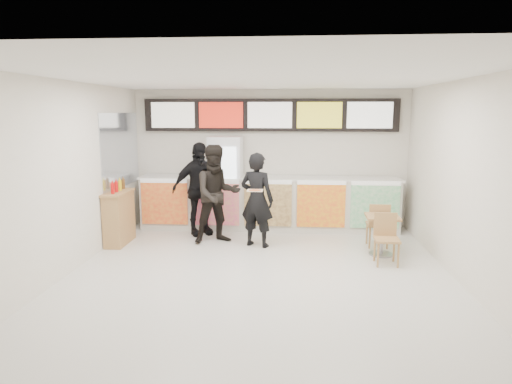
# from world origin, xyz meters

# --- Properties ---
(floor) EXTENTS (7.00, 7.00, 0.00)m
(floor) POSITION_xyz_m (0.00, 0.00, 0.00)
(floor) COLOR beige
(floor) RESTS_ON ground
(ceiling) EXTENTS (7.00, 7.00, 0.00)m
(ceiling) POSITION_xyz_m (0.00, 0.00, 3.00)
(ceiling) COLOR white
(ceiling) RESTS_ON wall_back
(wall_back) EXTENTS (6.00, 0.00, 6.00)m
(wall_back) POSITION_xyz_m (0.00, 3.50, 1.50)
(wall_back) COLOR silver
(wall_back) RESTS_ON floor
(wall_left) EXTENTS (0.00, 7.00, 7.00)m
(wall_left) POSITION_xyz_m (-3.00, 0.00, 1.50)
(wall_left) COLOR silver
(wall_left) RESTS_ON floor
(wall_right) EXTENTS (0.00, 7.00, 7.00)m
(wall_right) POSITION_xyz_m (3.00, 0.00, 1.50)
(wall_right) COLOR silver
(wall_right) RESTS_ON floor
(service_counter) EXTENTS (5.56, 0.77, 1.14)m
(service_counter) POSITION_xyz_m (0.00, 3.09, 0.57)
(service_counter) COLOR silver
(service_counter) RESTS_ON floor
(menu_board) EXTENTS (5.50, 0.14, 0.70)m
(menu_board) POSITION_xyz_m (0.00, 3.41, 2.45)
(menu_board) COLOR black
(menu_board) RESTS_ON wall_back
(drinks_fridge) EXTENTS (0.70, 0.67, 2.00)m
(drinks_fridge) POSITION_xyz_m (-0.93, 3.11, 1.00)
(drinks_fridge) COLOR white
(drinks_fridge) RESTS_ON floor
(mirror_panel) EXTENTS (0.01, 2.00, 1.50)m
(mirror_panel) POSITION_xyz_m (-2.99, 2.45, 1.75)
(mirror_panel) COLOR #B2B7BF
(mirror_panel) RESTS_ON wall_left
(customer_main) EXTENTS (0.76, 0.62, 1.78)m
(customer_main) POSITION_xyz_m (-0.16, 1.78, 0.89)
(customer_main) COLOR black
(customer_main) RESTS_ON floor
(customer_left) EXTENTS (1.14, 1.03, 1.90)m
(customer_left) POSITION_xyz_m (-0.94, 1.99, 0.95)
(customer_left) COLOR black
(customer_left) RESTS_ON floor
(customer_mid) EXTENTS (1.20, 1.00, 1.92)m
(customer_mid) POSITION_xyz_m (-1.41, 2.52, 0.96)
(customer_mid) COLOR black
(customer_mid) RESTS_ON floor
(pizza_slice) EXTENTS (0.36, 0.36, 0.02)m
(pizza_slice) POSITION_xyz_m (-0.16, 1.33, 1.16)
(pizza_slice) COLOR beige
(pizza_slice) RESTS_ON customer_main
(cafe_table) EXTENTS (0.59, 1.46, 0.85)m
(cafe_table) POSITION_xyz_m (2.09, 1.40, 0.49)
(cafe_table) COLOR #A3794A
(cafe_table) RESTS_ON floor
(condiment_ledge) EXTENTS (0.37, 0.91, 1.22)m
(condiment_ledge) POSITION_xyz_m (-2.82, 1.75, 0.52)
(condiment_ledge) COLOR #A3794A
(condiment_ledge) RESTS_ON floor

